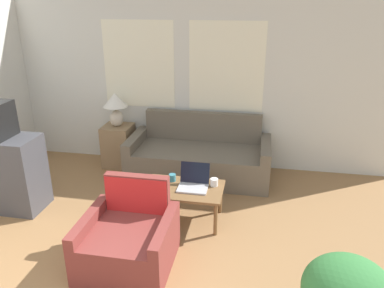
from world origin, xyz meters
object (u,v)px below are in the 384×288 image
table_lamp (116,105)px  cup_white (214,182)px  couch (199,158)px  cup_navy (172,178)px  cup_yellow (156,183)px  coffee_table (184,192)px  laptop (194,182)px  armchair (129,240)px  tv_remote (163,191)px

table_lamp → cup_white: bearing=-37.1°
couch → cup_navy: (-0.15, -1.09, 0.20)m
cup_yellow → cup_white: size_ratio=1.01×
coffee_table → laptop: size_ratio=2.68×
table_lamp → couch: bearing=-6.2°
couch → cup_yellow: (-0.31, -1.28, 0.20)m
armchair → table_lamp: size_ratio=1.67×
cup_navy → table_lamp: bearing=133.2°
coffee_table → cup_white: (0.34, 0.12, 0.09)m
cup_yellow → tv_remote: cup_yellow is taller
cup_yellow → tv_remote: (0.11, -0.10, -0.04)m
couch → cup_navy: bearing=-98.0°
table_lamp → armchair: bearing=-66.8°
armchair → cup_yellow: 0.84m
cup_yellow → tv_remote: size_ratio=0.61×
table_lamp → cup_navy: (1.16, -1.24, -0.51)m
tv_remote → couch: bearing=81.7°
table_lamp → laptop: size_ratio=1.51×
armchair → cup_yellow: bearing=86.3°
laptop → table_lamp: bearing=137.0°
cup_white → cup_yellow: bearing=-167.1°
laptop → cup_navy: (-0.28, 0.11, -0.02)m
couch → coffee_table: size_ratio=2.22×
couch → laptop: size_ratio=5.96×
tv_remote → armchair: bearing=-102.8°
coffee_table → cup_yellow: bearing=-174.5°
table_lamp → tv_remote: 1.96m
coffee_table → cup_navy: bearing=138.3°
armchair → tv_remote: 0.75m
couch → coffee_table: bearing=-89.2°
armchair → laptop: armchair is taller
cup_white → tv_remote: 0.62m
couch → laptop: couch is taller
coffee_table → tv_remote: (-0.22, -0.13, 0.06)m
couch → laptop: bearing=-84.0°
cup_navy → cup_yellow: cup_yellow is taller
table_lamp → coffee_table: 2.02m
coffee_table → cup_navy: 0.25m
table_lamp → cup_navy: size_ratio=5.99×
couch → cup_navy: size_ratio=23.55×
tv_remote → coffee_table: bearing=31.4°
couch → cup_navy: couch is taller
cup_yellow → tv_remote: bearing=-42.9°
laptop → coffee_table: bearing=-158.1°
armchair → cup_navy: size_ratio=10.01×
laptop → cup_white: (0.23, 0.08, -0.01)m
cup_navy → couch: bearing=82.0°
table_lamp → cup_yellow: size_ratio=5.55×
armchair → cup_yellow: (0.05, 0.81, 0.22)m
couch → armchair: size_ratio=2.35×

